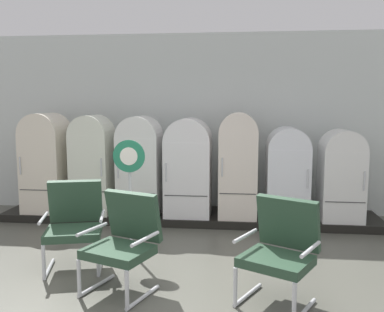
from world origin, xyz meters
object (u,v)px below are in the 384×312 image
Objects in this scene: refrigerator_1 at (93,161)px; refrigerator_3 at (188,164)px; sign_stand at (130,202)px; armchair_right at (281,246)px; refrigerator_2 at (140,162)px; armchair_center at (124,238)px; refrigerator_6 at (341,173)px; armchair_left at (74,221)px; refrigerator_5 at (287,170)px; refrigerator_0 at (46,159)px; refrigerator_4 at (238,161)px.

refrigerator_3 is at bearing 1.94° from refrigerator_1.
armchair_right is at bearing -31.85° from sign_stand.
armchair_center is (0.42, -2.47, -0.41)m from refrigerator_2.
refrigerator_3 is at bearing 2.67° from refrigerator_2.
refrigerator_6 is 3.95m from armchair_left.
refrigerator_1 is 3.89m from refrigerator_6.
refrigerator_5 is 0.97× the size of sign_stand.
refrigerator_6 is 3.67m from armchair_center.
refrigerator_3 is 2.56m from armchair_center.
refrigerator_3 is 1.54× the size of armchair_center.
refrigerator_0 is at bearing 128.61° from armchair_center.
refrigerator_5 is 3.14m from armchair_center.
refrigerator_2 reaches higher than refrigerator_5.
refrigerator_3 is 2.88m from armchair_right.
refrigerator_6 is (3.12, -0.01, -0.11)m from refrigerator_2.
refrigerator_4 is at bearing 99.23° from armchair_right.
armchair_center is at bearing -137.56° from refrigerator_6.
refrigerator_1 is 2.33m from refrigerator_4.
refrigerator_1 is at bearing -178.79° from refrigerator_2.
refrigerator_4 is at bearing 47.80° from sign_stand.
refrigerator_4 reaches higher than armchair_left.
refrigerator_0 is at bearing -179.89° from refrigerator_3.
refrigerator_0 is at bearing 176.58° from refrigerator_1.
refrigerator_1 is 1.58× the size of armchair_left.
refrigerator_5 is 1.41× the size of armchair_right.
refrigerator_0 is 1.14× the size of refrigerator_5.
refrigerator_6 is 0.95× the size of sign_stand.
refrigerator_4 is 2.74m from armchair_left.
refrigerator_5 is at bearing 35.14° from sign_stand.
refrigerator_4 is at bearing 0.81° from refrigerator_1.
refrigerator_0 reaches higher than armchair_left.
refrigerator_4 is 2.77m from armchair_center.
refrigerator_3 is at bearing 179.14° from refrigerator_5.
refrigerator_3 is 2.34m from refrigerator_6.
sign_stand is (-2.09, -1.47, -0.20)m from refrigerator_5.
armchair_right is at bearing -80.77° from refrigerator_4.
armchair_center is at bearing 177.05° from armchair_right.
refrigerator_2 reaches higher than armchair_center.
refrigerator_1 reaches higher than refrigerator_2.
refrigerator_3 is 1.06× the size of sign_stand.
armchair_right is 0.69× the size of sign_stand.
armchair_left is 1.00× the size of armchair_center.
armchair_right is at bearing -65.15° from refrigerator_3.
refrigerator_0 is 1.11× the size of sign_stand.
refrigerator_4 is (0.78, -0.02, 0.06)m from refrigerator_3.
sign_stand is (0.22, -1.46, -0.29)m from refrigerator_2.
refrigerator_0 is at bearing 179.73° from refrigerator_5.
refrigerator_2 is 2.31m from refrigerator_5.
armchair_center is at bearing -98.06° from refrigerator_3.
refrigerator_0 is at bearing 143.97° from armchair_right.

